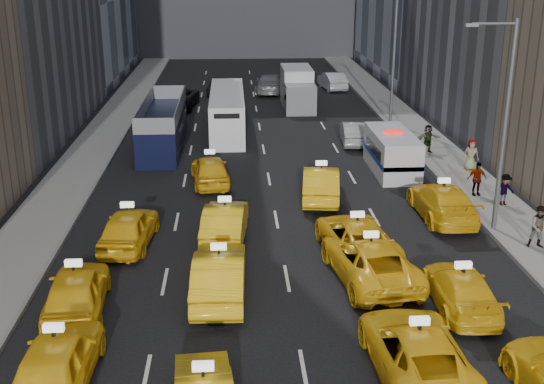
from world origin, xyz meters
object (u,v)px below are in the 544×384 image
(nypd_van, at_px, (392,153))
(double_decker, at_px, (163,124))
(box_truck, at_px, (298,88))
(city_bus, at_px, (227,112))

(nypd_van, bearing_deg, double_decker, 162.78)
(double_decker, bearing_deg, box_truck, 55.17)
(nypd_van, height_order, box_truck, box_truck)
(double_decker, bearing_deg, nypd_van, -19.86)
(box_truck, bearing_deg, nypd_van, -83.10)
(nypd_van, relative_size, city_bus, 0.53)
(double_decker, relative_size, city_bus, 0.95)
(city_bus, bearing_deg, nypd_van, -40.72)
(nypd_van, height_order, city_bus, city_bus)
(box_truck, bearing_deg, double_decker, -134.31)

